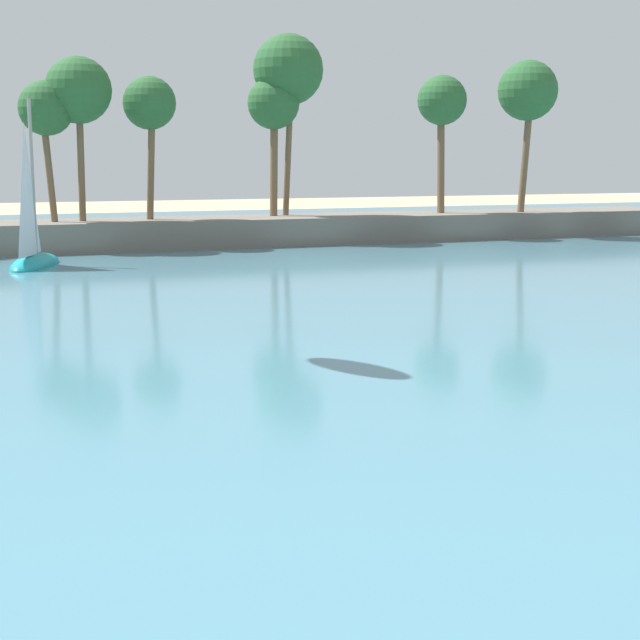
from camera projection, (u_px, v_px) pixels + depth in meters
name	position (u px, v px, depth m)	size (l,w,h in m)	color
palm_headland	(30.00, 189.00, 56.65)	(95.36, 6.50, 13.37)	slate
sailboat_toward_headland	(33.00, 250.00, 49.34)	(3.98, 6.47, 9.01)	teal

